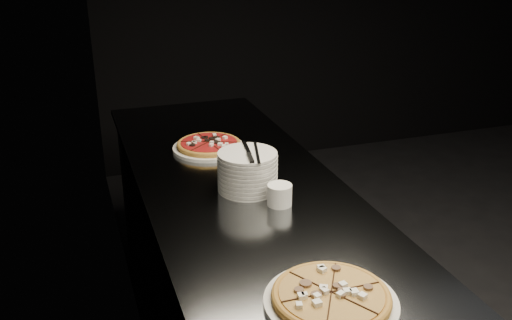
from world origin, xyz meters
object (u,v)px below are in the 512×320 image
object	(u,v)px
ramekin	(280,194)
cutlery	(251,153)
pizza_mushroom	(331,298)
pizza_tomato	(209,145)
plate_stack	(248,171)
counter	(251,303)

from	to	relation	value
ramekin	cutlery	bearing A→B (deg)	112.68
pizza_mushroom	ramekin	distance (m)	0.58
pizza_mushroom	cutlery	bearing A→B (deg)	88.11
cutlery	ramekin	bearing A→B (deg)	-58.42
pizza_mushroom	pizza_tomato	xyz separation A→B (m)	(-0.02, 1.16, -0.00)
pizza_tomato	cutlery	xyz separation A→B (m)	(0.04, -0.45, 0.13)
plate_stack	cutlery	bearing A→B (deg)	-62.38
counter	ramekin	size ratio (longest dim) A/B	28.53
ramekin	pizza_tomato	bearing A→B (deg)	99.45
pizza_tomato	cutlery	distance (m)	0.47
pizza_tomato	plate_stack	world-z (taller)	plate_stack
pizza_tomato	cutlery	size ratio (longest dim) A/B	1.62
counter	plate_stack	distance (m)	0.54
ramekin	plate_stack	bearing A→B (deg)	113.23
pizza_mushroom	pizza_tomato	world-z (taller)	pizza_mushroom
cutlery	ramekin	distance (m)	0.18
cutlery	plate_stack	bearing A→B (deg)	126.52
pizza_tomato	ramekin	bearing A→B (deg)	-80.55
pizza_tomato	plate_stack	size ratio (longest dim) A/B	1.67
pizza_mushroom	cutlery	xyz separation A→B (m)	(0.02, 0.71, 0.13)
pizza_mushroom	plate_stack	xyz separation A→B (m)	(0.01, 0.72, 0.05)
pizza_tomato	ramekin	size ratio (longest dim) A/B	4.19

